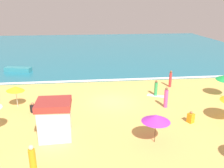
% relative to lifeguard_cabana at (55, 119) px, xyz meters
% --- Properties ---
extents(ground_plane, '(60.00, 60.00, 0.00)m').
position_rel_lifeguard_cabana_xyz_m(ground_plane, '(4.51, 5.61, -1.36)').
color(ground_plane, '#EDBC60').
extents(ocean_water, '(60.00, 44.00, 0.10)m').
position_rel_lifeguard_cabana_xyz_m(ocean_water, '(4.51, 33.61, -1.31)').
color(ocean_water, teal).
rests_on(ocean_water, ground_plane).
extents(wave_breaker_foam, '(57.00, 0.70, 0.01)m').
position_rel_lifeguard_cabana_xyz_m(wave_breaker_foam, '(4.51, 11.91, -1.25)').
color(wave_breaker_foam, white).
rests_on(wave_breaker_foam, ocean_water).
extents(lifeguard_cabana, '(2.26, 2.03, 2.66)m').
position_rel_lifeguard_cabana_xyz_m(lifeguard_cabana, '(0.00, 0.00, 0.00)').
color(lifeguard_cabana, white).
rests_on(lifeguard_cabana, ground_plane).
extents(beach_umbrella_6, '(2.43, 2.43, 1.99)m').
position_rel_lifeguard_cabana_xyz_m(beach_umbrella_6, '(6.53, -1.36, 0.38)').
color(beach_umbrella_6, '#4C3823').
rests_on(beach_umbrella_6, ground_plane).
extents(beach_umbrella_7, '(1.55, 1.52, 2.01)m').
position_rel_lifeguard_cabana_xyz_m(beach_umbrella_7, '(-3.93, 5.34, 0.38)').
color(beach_umbrella_7, silver).
rests_on(beach_umbrella_7, ground_plane).
extents(beachgoer_0, '(0.46, 0.46, 1.57)m').
position_rel_lifeguard_cabana_xyz_m(beachgoer_0, '(8.96, 6.77, -0.62)').
color(beachgoer_0, green).
rests_on(beachgoer_0, ground_plane).
extents(beachgoer_5, '(0.57, 0.57, 0.94)m').
position_rel_lifeguard_cabana_xyz_m(beachgoer_5, '(10.03, 0.97, -0.96)').
color(beachgoer_5, orange).
rests_on(beachgoer_5, ground_plane).
extents(beachgoer_6, '(0.45, 0.45, 1.83)m').
position_rel_lifeguard_cabana_xyz_m(beachgoer_6, '(9.02, 3.93, -0.49)').
color(beachgoer_6, '#D84CA5').
rests_on(beachgoer_6, ground_plane).
extents(beachgoer_7, '(0.29, 0.29, 1.84)m').
position_rel_lifeguard_cabana_xyz_m(beachgoer_7, '(11.25, 9.10, -0.45)').
color(beachgoer_7, red).
rests_on(beachgoer_7, ground_plane).
extents(beachgoer_8, '(0.55, 0.55, 0.88)m').
position_rel_lifeguard_cabana_xyz_m(beachgoer_8, '(-2.37, 4.18, -0.98)').
color(beachgoer_8, black).
rests_on(beachgoer_8, ground_plane).
extents(beachgoer_9, '(0.47, 0.47, 1.72)m').
position_rel_lifeguard_cabana_xyz_m(beachgoer_9, '(-0.78, -3.58, -0.54)').
color(beachgoer_9, orange).
rests_on(beachgoer_9, ground_plane).
extents(beach_towel_0, '(1.84, 1.30, 0.01)m').
position_rel_lifeguard_cabana_xyz_m(beach_towel_0, '(8.98, 6.65, -1.35)').
color(beach_towel_0, white).
rests_on(beach_towel_0, ground_plane).
extents(small_boat_0, '(3.62, 1.82, 0.58)m').
position_rel_lifeguard_cabana_xyz_m(small_boat_0, '(-6.83, 16.87, -0.97)').
color(small_boat_0, teal).
rests_on(small_boat_0, ocean_water).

